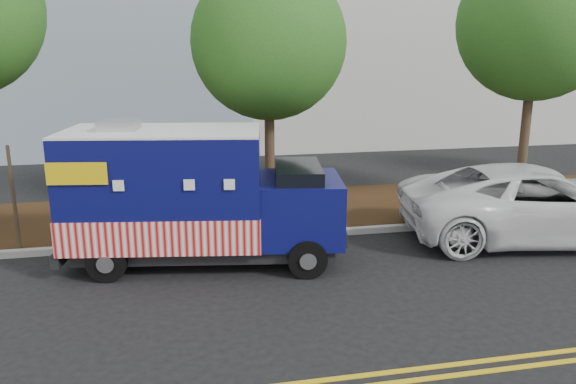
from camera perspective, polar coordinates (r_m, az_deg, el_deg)
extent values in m
plane|color=black|center=(11.81, -4.62, -7.28)|extent=(120.00, 120.00, 0.00)
cube|color=#9E9E99|center=(13.09, -5.41, -4.76)|extent=(120.00, 0.18, 0.15)
cube|color=#311D0D|center=(15.08, -6.31, -2.20)|extent=(120.00, 4.00, 0.15)
cylinder|color=#38281C|center=(14.62, -1.87, 4.20)|extent=(0.26, 0.26, 3.54)
sphere|color=#295818|center=(14.40, -1.96, 14.99)|extent=(3.86, 3.86, 3.86)
cylinder|color=#38281C|center=(16.92, 22.90, 5.24)|extent=(0.26, 0.26, 3.99)
sphere|color=#295818|center=(16.77, 23.93, 15.48)|extent=(4.12, 4.12, 4.12)
cube|color=#473828|center=(13.30, -26.06, -0.82)|extent=(0.06, 0.06, 2.40)
cube|color=black|center=(11.88, -8.14, -5.27)|extent=(5.34, 2.54, 0.26)
cube|color=#0B0D4E|center=(11.63, -12.41, 0.62)|extent=(4.14, 2.70, 2.20)
cube|color=#BB0C0C|center=(11.84, -12.21, -3.05)|extent=(4.18, 2.76, 0.69)
cube|color=white|center=(11.43, -12.71, 6.08)|extent=(4.14, 2.70, 0.05)
cube|color=#B7B7BA|center=(11.58, -16.78, 6.52)|extent=(0.84, 0.84, 0.20)
cube|color=#0B0D4E|center=(11.61, 1.22, -1.64)|extent=(1.94, 2.21, 1.28)
cube|color=black|center=(11.45, 1.01, 1.31)|extent=(1.19, 1.91, 0.60)
cube|color=black|center=(11.82, 5.30, -3.59)|extent=(0.37, 1.82, 0.27)
cube|color=black|center=(12.46, -21.10, -5.04)|extent=(0.49, 2.06, 0.26)
cube|color=#B7B7BA|center=(12.11, -21.51, 0.71)|extent=(0.30, 1.63, 1.74)
cube|color=#B7B7BA|center=(12.63, -10.37, 2.01)|extent=(1.63, 0.30, 1.01)
cube|color=yellow|center=(10.82, -20.70, 1.75)|extent=(1.09, 0.19, 0.41)
cube|color=yellow|center=(12.88, -17.77, 3.87)|extent=(1.09, 0.19, 0.41)
cylinder|color=black|center=(10.97, 2.00, -6.80)|extent=(0.80, 0.38, 0.77)
cylinder|color=black|center=(12.73, 1.34, -3.77)|extent=(0.80, 0.38, 0.77)
cylinder|color=black|center=(11.35, -17.91, -6.79)|extent=(0.80, 0.38, 0.77)
cylinder|color=black|center=(13.06, -15.81, -3.87)|extent=(0.80, 0.38, 0.77)
imported|color=silver|center=(14.23, 24.03, -1.07)|extent=(6.64, 3.92, 1.73)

